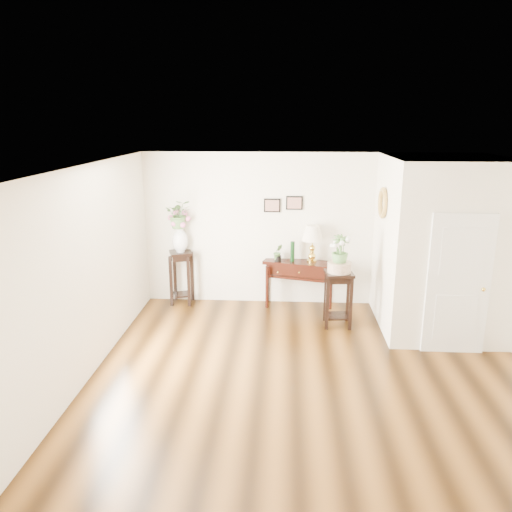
# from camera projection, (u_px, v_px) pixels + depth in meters

# --- Properties ---
(floor) EXTENTS (6.00, 5.50, 0.02)m
(floor) POSITION_uv_depth(u_px,v_px,m) (312.00, 373.00, 6.84)
(floor) COLOR brown
(floor) RESTS_ON ground
(ceiling) EXTENTS (6.00, 5.50, 0.02)m
(ceiling) POSITION_uv_depth(u_px,v_px,m) (319.00, 166.00, 6.10)
(ceiling) COLOR white
(ceiling) RESTS_ON ground
(wall_back) EXTENTS (6.00, 0.02, 2.80)m
(wall_back) POSITION_uv_depth(u_px,v_px,m) (307.00, 230.00, 9.12)
(wall_back) COLOR silver
(wall_back) RESTS_ON ground
(wall_front) EXTENTS (6.00, 0.02, 2.80)m
(wall_front) POSITION_uv_depth(u_px,v_px,m) (336.00, 384.00, 3.83)
(wall_front) COLOR silver
(wall_front) RESTS_ON ground
(wall_left) EXTENTS (0.02, 5.50, 2.80)m
(wall_left) POSITION_uv_depth(u_px,v_px,m) (90.00, 271.00, 6.65)
(wall_left) COLOR silver
(wall_left) RESTS_ON ground
(partition) EXTENTS (1.80, 1.95, 2.80)m
(partition) POSITION_uv_depth(u_px,v_px,m) (440.00, 245.00, 8.06)
(partition) COLOR silver
(partition) RESTS_ON floor
(door) EXTENTS (0.90, 0.05, 2.10)m
(door) POSITION_uv_depth(u_px,v_px,m) (458.00, 285.00, 7.19)
(door) COLOR white
(door) RESTS_ON floor
(art_print_left) EXTENTS (0.30, 0.02, 0.25)m
(art_print_left) POSITION_uv_depth(u_px,v_px,m) (272.00, 205.00, 9.02)
(art_print_left) COLOR black
(art_print_left) RESTS_ON wall_back
(art_print_right) EXTENTS (0.30, 0.02, 0.25)m
(art_print_right) POSITION_uv_depth(u_px,v_px,m) (294.00, 203.00, 8.98)
(art_print_right) COLOR black
(art_print_right) RESTS_ON wall_back
(wall_ornament) EXTENTS (0.07, 0.51, 0.51)m
(wall_ornament) POSITION_uv_depth(u_px,v_px,m) (383.00, 203.00, 8.06)
(wall_ornament) COLOR tan
(wall_ornament) RESTS_ON partition
(console_table) EXTENTS (1.35, 0.74, 0.85)m
(console_table) POSITION_uv_depth(u_px,v_px,m) (299.00, 283.00, 9.21)
(console_table) COLOR black
(console_table) RESTS_ON floor
(table_lamp) EXTENTS (0.43, 0.43, 0.68)m
(table_lamp) POSITION_uv_depth(u_px,v_px,m) (312.00, 243.00, 8.99)
(table_lamp) COLOR gold
(table_lamp) RESTS_ON console_table
(green_vase) EXTENTS (0.08, 0.08, 0.37)m
(green_vase) POSITION_uv_depth(u_px,v_px,m) (292.00, 252.00, 9.06)
(green_vase) COLOR black
(green_vase) RESTS_ON console_table
(potted_plant) EXTENTS (0.20, 0.18, 0.30)m
(potted_plant) POSITION_uv_depth(u_px,v_px,m) (278.00, 253.00, 9.08)
(potted_plant) COLOR #4C7B3C
(potted_plant) RESTS_ON console_table
(plant_stand_a) EXTENTS (0.49, 0.49, 1.00)m
(plant_stand_a) POSITION_uv_depth(u_px,v_px,m) (182.00, 277.00, 9.32)
(plant_stand_a) COLOR black
(plant_stand_a) RESTS_ON floor
(porcelain_vase) EXTENTS (0.37, 0.37, 0.50)m
(porcelain_vase) POSITION_uv_depth(u_px,v_px,m) (180.00, 240.00, 9.13)
(porcelain_vase) COLOR white
(porcelain_vase) RESTS_ON plant_stand_a
(lily_arrangement) EXTENTS (0.55, 0.50, 0.53)m
(lily_arrangement) POSITION_uv_depth(u_px,v_px,m) (179.00, 216.00, 9.01)
(lily_arrangement) COLOR #4C7B3C
(lily_arrangement) RESTS_ON porcelain_vase
(plant_stand_b) EXTENTS (0.48, 0.48, 0.94)m
(plant_stand_b) POSITION_uv_depth(u_px,v_px,m) (338.00, 299.00, 8.30)
(plant_stand_b) COLOR black
(plant_stand_b) RESTS_ON floor
(ceramic_bowl) EXTENTS (0.48, 0.48, 0.17)m
(ceramic_bowl) POSITION_uv_depth(u_px,v_px,m) (339.00, 267.00, 8.16)
(ceramic_bowl) COLOR beige
(ceramic_bowl) RESTS_ON plant_stand_b
(narcissus) EXTENTS (0.36, 0.36, 0.50)m
(narcissus) POSITION_uv_depth(u_px,v_px,m) (340.00, 250.00, 8.08)
(narcissus) COLOR #4C7B3C
(narcissus) RESTS_ON ceramic_bowl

